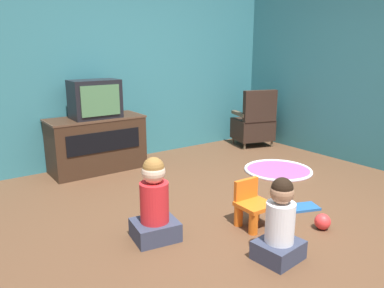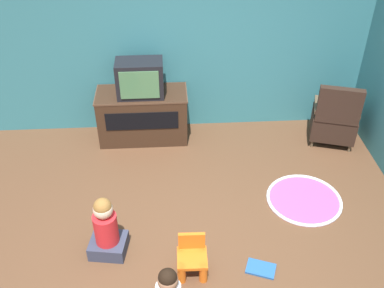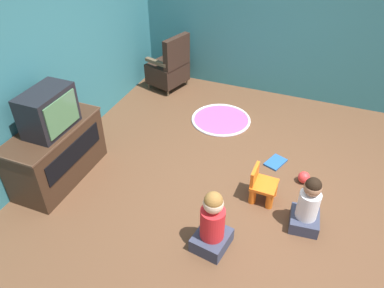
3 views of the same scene
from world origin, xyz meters
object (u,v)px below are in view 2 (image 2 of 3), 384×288
object	(u,v)px
black_armchair	(335,120)
book	(261,269)
child_watching_left	(106,230)
television	(140,78)
tv_cabinet	(143,115)
yellow_kid_chair	(192,259)

from	to	relation	value
black_armchair	book	distance (m)	2.49
child_watching_left	book	world-z (taller)	child_watching_left
black_armchair	child_watching_left	xyz separation A→B (m)	(-2.84, -1.74, -0.05)
television	child_watching_left	bearing A→B (deg)	-98.95
television	book	distance (m)	2.75
book	child_watching_left	bearing A→B (deg)	8.34
black_armchair	television	bearing A→B (deg)	11.57
television	book	size ratio (longest dim) A/B	1.81
television	child_watching_left	world-z (taller)	television
tv_cabinet	television	bearing A→B (deg)	-90.00
television	yellow_kid_chair	distance (m)	2.45
child_watching_left	tv_cabinet	bearing A→B (deg)	90.18
tv_cabinet	book	distance (m)	2.65
child_watching_left	book	xyz separation A→B (m)	(1.50, -0.33, -0.29)
yellow_kid_chair	book	size ratio (longest dim) A/B	1.25
black_armchair	yellow_kid_chair	xyz separation A→B (m)	(-2.02, -2.04, -0.18)
tv_cabinet	black_armchair	xyz separation A→B (m)	(2.53, -0.28, -0.00)
tv_cabinet	black_armchair	world-z (taller)	black_armchair
black_armchair	child_watching_left	size ratio (longest dim) A/B	1.29
child_watching_left	television	bearing A→B (deg)	89.98
tv_cabinet	book	world-z (taller)	tv_cabinet
black_armchair	child_watching_left	distance (m)	3.33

